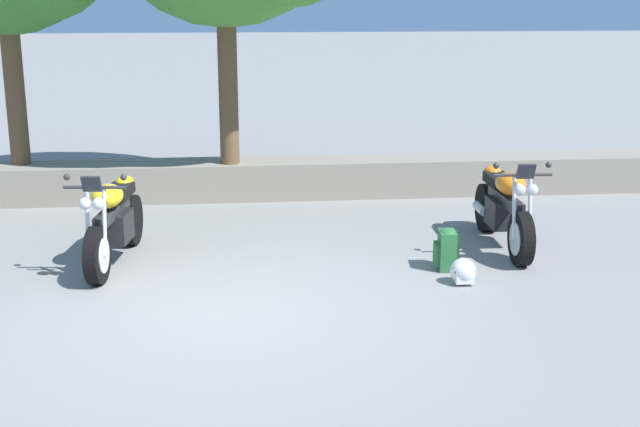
{
  "coord_description": "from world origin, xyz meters",
  "views": [
    {
      "loc": [
        0.09,
        -7.74,
        3.0
      ],
      "look_at": [
        1.02,
        1.2,
        0.65
      ],
      "focal_mm": 47.45,
      "sensor_mm": 36.0,
      "label": 1
    }
  ],
  "objects_px": {
    "motorcycle_orange_centre": "(504,208)",
    "rider_helmet": "(463,272)",
    "rider_backpack": "(446,248)",
    "motorcycle_yellow_near_left": "(113,222)"
  },
  "relations": [
    {
      "from": "motorcycle_yellow_near_left",
      "to": "motorcycle_orange_centre",
      "type": "relative_size",
      "value": 1.0
    },
    {
      "from": "motorcycle_orange_centre",
      "to": "rider_helmet",
      "type": "height_order",
      "value": "motorcycle_orange_centre"
    },
    {
      "from": "motorcycle_yellow_near_left",
      "to": "rider_helmet",
      "type": "distance_m",
      "value": 3.95
    },
    {
      "from": "rider_backpack",
      "to": "rider_helmet",
      "type": "distance_m",
      "value": 0.52
    },
    {
      "from": "motorcycle_yellow_near_left",
      "to": "rider_backpack",
      "type": "height_order",
      "value": "motorcycle_yellow_near_left"
    },
    {
      "from": "rider_helmet",
      "to": "rider_backpack",
      "type": "bearing_deg",
      "value": 96.55
    },
    {
      "from": "motorcycle_orange_centre",
      "to": "rider_backpack",
      "type": "xyz_separation_m",
      "value": [
        -0.9,
        -0.76,
        -0.24
      ]
    },
    {
      "from": "motorcycle_yellow_near_left",
      "to": "rider_helmet",
      "type": "bearing_deg",
      "value": -16.47
    },
    {
      "from": "motorcycle_orange_centre",
      "to": "rider_helmet",
      "type": "bearing_deg",
      "value": -123.47
    },
    {
      "from": "motorcycle_orange_centre",
      "to": "rider_backpack",
      "type": "height_order",
      "value": "motorcycle_orange_centre"
    }
  ]
}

